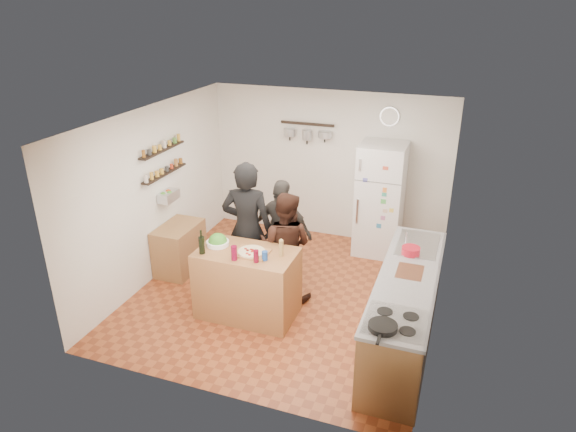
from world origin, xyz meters
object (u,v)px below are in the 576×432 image
at_px(fridge, 380,200).
at_px(prep_island, 247,283).
at_px(salad_bowl, 218,243).
at_px(side_table, 179,248).
at_px(pepper_mill, 281,249).
at_px(counter_run, 405,310).
at_px(wine_bottle, 202,245).
at_px(salt_canister, 265,256).
at_px(wall_clock, 390,116).
at_px(person_center, 285,247).
at_px(person_back, 282,232).
at_px(person_left, 247,229).
at_px(red_bowl, 411,251).
at_px(skillet, 383,327).

bearing_deg(fridge, prep_island, -117.76).
xyz_separation_m(salad_bowl, fridge, (1.67, 2.32, -0.04)).
height_order(salad_bowl, side_table, salad_bowl).
height_order(pepper_mill, counter_run, pepper_mill).
height_order(wine_bottle, salt_canister, wine_bottle).
relative_size(salt_canister, wall_clock, 0.39).
bearing_deg(person_center, wine_bottle, 43.66).
height_order(person_center, wall_clock, wall_clock).
xyz_separation_m(prep_island, salad_bowl, (-0.42, 0.05, 0.48)).
relative_size(pepper_mill, counter_run, 0.07).
height_order(prep_island, person_back, person_back).
relative_size(fridge, side_table, 2.25).
distance_m(prep_island, wall_clock, 3.42).
height_order(prep_island, wall_clock, wall_clock).
height_order(person_center, counter_run, person_center).
bearing_deg(person_left, person_back, -140.82).
bearing_deg(person_center, prep_island, 60.75).
bearing_deg(person_center, salt_canister, 88.45).
distance_m(person_left, side_table, 1.35).
bearing_deg(person_center, person_left, 0.34).
relative_size(wine_bottle, person_center, 0.15).
relative_size(prep_island, counter_run, 0.48).
bearing_deg(wine_bottle, red_bowl, 18.80).
relative_size(pepper_mill, person_left, 0.10).
height_order(pepper_mill, person_left, person_left).
bearing_deg(salad_bowl, salt_canister, -13.28).
relative_size(salt_canister, person_back, 0.08).
xyz_separation_m(person_center, skillet, (1.59, -1.62, 0.18)).
xyz_separation_m(wine_bottle, pepper_mill, (0.95, 0.27, -0.02)).
bearing_deg(wall_clock, counter_run, -74.08).
xyz_separation_m(person_center, person_back, (-0.19, 0.41, 0.01)).
bearing_deg(prep_island, person_center, 61.31).
bearing_deg(wall_clock, person_center, -113.71).
relative_size(salt_canister, red_bowl, 0.52).
relative_size(salad_bowl, wine_bottle, 1.30).
height_order(person_back, skillet, person_back).
distance_m(person_left, wall_clock, 2.86).
height_order(wine_bottle, skillet, wine_bottle).
bearing_deg(wine_bottle, side_table, 134.78).
bearing_deg(wall_clock, side_table, -143.77).
xyz_separation_m(wine_bottle, red_bowl, (2.45, 0.83, -0.05)).
height_order(prep_island, pepper_mill, pepper_mill).
bearing_deg(counter_run, skillet, -95.12).
bearing_deg(salt_canister, prep_island, 158.20).
xyz_separation_m(person_center, red_bowl, (1.64, 0.04, 0.20)).
height_order(skillet, side_table, skillet).
relative_size(wine_bottle, skillet, 0.79).
relative_size(person_left, wall_clock, 6.32).
bearing_deg(person_left, person_center, 170.40).
distance_m(prep_island, pepper_mill, 0.71).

